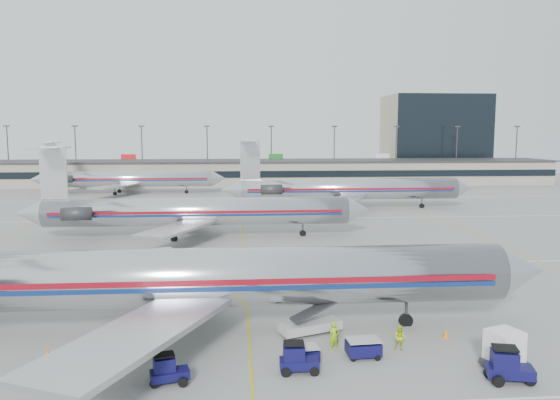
{
  "coord_description": "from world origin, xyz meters",
  "views": [
    {
      "loc": [
        -0.66,
        -42.51,
        12.99
      ],
      "look_at": [
        4.81,
        27.07,
        4.5
      ],
      "focal_mm": 35.0,
      "sensor_mm": 36.0,
      "label": 1
    }
  ],
  "objects": [
    {
      "name": "belt_loader",
      "position": [
        4.11,
        -8.44,
        0.68
      ],
      "size": [
        4.97,
        2.82,
        2.54
      ],
      "rotation": [
        0.0,
        0.0,
        0.36
      ],
      "color": "#A0A0A0",
      "rests_on": "ground"
    },
    {
      "name": "cart_outer",
      "position": [
        3.0,
        -12.96,
        0.51
      ],
      "size": [
        1.84,
        1.39,
        0.96
      ],
      "rotation": [
        0.0,
        0.0,
        0.14
      ],
      "color": "#0C0A3C",
      "rests_on": "ground"
    },
    {
      "name": "jet_second_row",
      "position": [
        -6.49,
        25.72,
        3.35
      ],
      "size": [
        44.09,
        25.96,
        11.54
      ],
      "color": "silver",
      "rests_on": "ground"
    },
    {
      "name": "ground",
      "position": [
        0.0,
        0.0,
        0.0
      ],
      "size": [
        260.0,
        260.0,
        0.0
      ],
      "primitive_type": "plane",
      "color": "gray",
      "rests_on": "ground"
    },
    {
      "name": "terminal",
      "position": [
        0.0,
        97.97,
        3.16
      ],
      "size": [
        162.0,
        17.0,
        6.25
      ],
      "color": "gray",
      "rests_on": "ground"
    },
    {
      "name": "tug_left",
      "position": [
        -4.39,
        -14.99,
        0.74
      ],
      "size": [
        2.17,
        1.46,
        1.62
      ],
      "rotation": [
        0.0,
        0.0,
        0.25
      ],
      "color": "#0C0A3C",
      "rests_on": "ground"
    },
    {
      "name": "ramp_worker_near",
      "position": [
        5.05,
        -11.39,
        0.9
      ],
      "size": [
        0.75,
        0.6,
        1.8
      ],
      "primitive_type": "imported",
      "rotation": [
        0.0,
        0.0,
        0.29
      ],
      "color": "#86BF11",
      "rests_on": "ground"
    },
    {
      "name": "uld_container",
      "position": [
        14.08,
        -14.47,
        1.08
      ],
      "size": [
        2.5,
        2.3,
        2.15
      ],
      "rotation": [
        0.0,
        0.0,
        0.36
      ],
      "color": "#2D2D30",
      "rests_on": "ground"
    },
    {
      "name": "tug_right",
      "position": [
        13.4,
        -16.19,
        0.88
      ],
      "size": [
        2.57,
        1.71,
        1.92
      ],
      "rotation": [
        0.0,
        0.0,
        -0.24
      ],
      "color": "#0C0A3C",
      "rests_on": "ground"
    },
    {
      "name": "cone_right",
      "position": [
        12.57,
        -9.82,
        0.29
      ],
      "size": [
        0.49,
        0.49,
        0.57
      ],
      "primitive_type": "cone",
      "rotation": [
        0.0,
        0.0,
        -0.2
      ],
      "color": "orange",
      "rests_on": "ground"
    },
    {
      "name": "cone_left",
      "position": [
        -11.8,
        -11.05,
        0.28
      ],
      "size": [
        0.41,
        0.41,
        0.56
      ],
      "primitive_type": "cone",
      "rotation": [
        0.0,
        0.0,
        0.01
      ],
      "color": "orange",
      "rests_on": "ground"
    },
    {
      "name": "tug_center",
      "position": [
        2.48,
        -14.21,
        0.79
      ],
      "size": [
        2.15,
        1.14,
        1.73
      ],
      "rotation": [
        0.0,
        0.0,
        -0.03
      ],
      "color": "#0C0A3C",
      "rests_on": "ground"
    },
    {
      "name": "distant_building",
      "position": [
        62.0,
        128.0,
        12.5
      ],
      "size": [
        30.0,
        20.0,
        25.0
      ],
      "primitive_type": "cube",
      "color": "tan",
      "rests_on": "ground"
    },
    {
      "name": "jet_back_row",
      "position": [
        -24.83,
        77.55,
        3.31
      ],
      "size": [
        41.74,
        25.67,
        11.41
      ],
      "color": "silver",
      "rests_on": "ground"
    },
    {
      "name": "jet_foreground",
      "position": [
        -4.94,
        -7.47,
        3.71
      ],
      "size": [
        48.82,
        28.74,
        12.78
      ],
      "color": "silver",
      "rests_on": "ground"
    },
    {
      "name": "light_mast_row",
      "position": [
        0.0,
        112.0,
        8.58
      ],
      "size": [
        163.6,
        0.4,
        15.28
      ],
      "color": "#38383D",
      "rests_on": "ground"
    },
    {
      "name": "cart_inner",
      "position": [
        6.59,
        -12.44,
        0.58
      ],
      "size": [
        2.0,
        1.43,
        1.09
      ],
      "rotation": [
        0.0,
        0.0,
        0.06
      ],
      "color": "#0C0A3C",
      "rests_on": "ground"
    },
    {
      "name": "ramp_worker_far",
      "position": [
        9.04,
        -11.59,
        0.77
      ],
      "size": [
        0.93,
        0.85,
        1.55
      ],
      "primitive_type": "imported",
      "rotation": [
        0.0,
        0.0,
        -0.43
      ],
      "color": "#B8CE13",
      "rests_on": "ground"
    },
    {
      "name": "apron_markings",
      "position": [
        0.0,
        10.0,
        0.01
      ],
      "size": [
        160.0,
        0.15,
        0.02
      ],
      "primitive_type": "cube",
      "color": "silver",
      "rests_on": "ground"
    },
    {
      "name": "jet_third_row",
      "position": [
        17.91,
        50.46,
        3.52
      ],
      "size": [
        44.37,
        27.29,
        12.13
      ],
      "color": "silver",
      "rests_on": "ground"
    }
  ]
}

